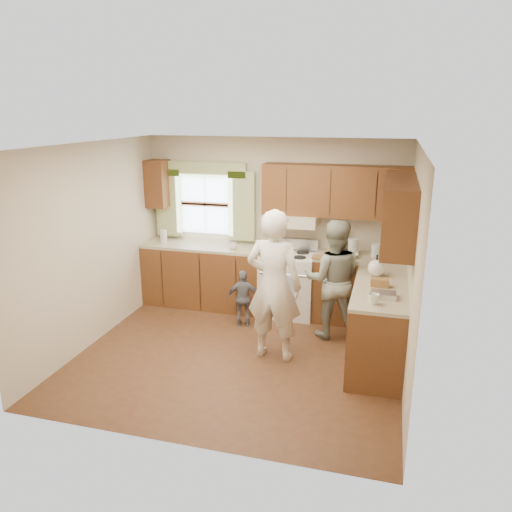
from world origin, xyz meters
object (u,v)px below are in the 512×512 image
(woman_left, at_px, (274,286))
(child, at_px, (244,298))
(woman_right, at_px, (333,279))
(stove, at_px, (288,283))

(woman_left, xyz_separation_m, child, (-0.60, 0.77, -0.51))
(woman_left, distance_m, child, 1.10)
(woman_right, relative_size, child, 1.96)
(woman_right, height_order, child, woman_right)
(stove, distance_m, woman_left, 1.43)
(woman_right, xyz_separation_m, child, (-1.20, 0.00, -0.38))
(stove, height_order, woman_left, woman_left)
(stove, height_order, woman_right, woman_right)
(stove, relative_size, woman_right, 0.69)
(stove, distance_m, child, 0.77)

